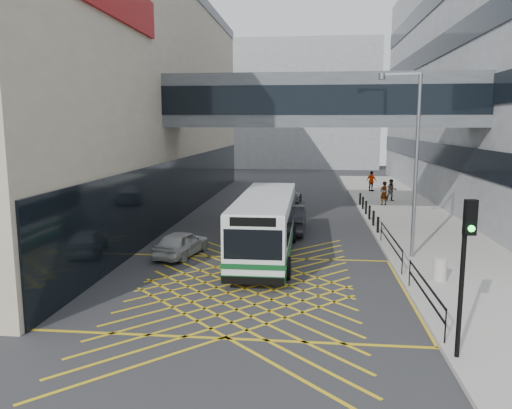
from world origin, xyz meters
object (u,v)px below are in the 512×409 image
(pedestrian_a, at_px, (384,193))
(pedestrian_c, at_px, (371,181))
(car_dark, at_px, (290,219))
(litter_bin, at_px, (440,269))
(traffic_light, at_px, (465,257))
(street_lamp, at_px, (412,154))
(car_white, at_px, (181,243))
(pedestrian_b, at_px, (391,190))
(bus, at_px, (266,224))
(car_silver, at_px, (281,195))

(pedestrian_a, relative_size, pedestrian_c, 0.98)
(car_dark, relative_size, pedestrian_c, 2.78)
(litter_bin, bearing_deg, traffic_light, -99.96)
(car_dark, height_order, street_lamp, street_lamp)
(car_white, xyz_separation_m, pedestrian_b, (12.50, 17.76, 0.40))
(car_white, xyz_separation_m, traffic_light, (9.86, -9.88, 2.25))
(bus, relative_size, traffic_light, 2.50)
(traffic_light, xyz_separation_m, pedestrian_c, (1.79, 33.56, -1.80))
(car_white, relative_size, pedestrian_b, 2.27)
(pedestrian_b, height_order, pedestrian_c, pedestrian_c)
(traffic_light, height_order, pedestrian_b, traffic_light)
(car_silver, height_order, pedestrian_b, pedestrian_b)
(pedestrian_c, bearing_deg, pedestrian_b, 139.66)
(bus, relative_size, pedestrian_c, 5.70)
(traffic_light, height_order, street_lamp, street_lamp)
(pedestrian_c, bearing_deg, litter_bin, 130.20)
(street_lamp, bearing_deg, car_white, -168.17)
(car_dark, height_order, pedestrian_c, pedestrian_c)
(bus, height_order, car_dark, bus)
(car_dark, height_order, pedestrian_a, pedestrian_a)
(car_silver, relative_size, street_lamp, 0.59)
(bus, xyz_separation_m, pedestrian_c, (7.67, 23.32, -0.49))
(pedestrian_c, bearing_deg, street_lamp, 128.70)
(car_dark, bearing_deg, litter_bin, 125.51)
(litter_bin, distance_m, pedestrian_c, 26.85)
(car_dark, bearing_deg, pedestrian_c, -109.40)
(street_lamp, height_order, pedestrian_b, street_lamp)
(car_white, distance_m, pedestrian_c, 26.40)
(bus, relative_size, car_white, 2.67)
(traffic_light, xyz_separation_m, street_lamp, (0.65, 10.34, 1.97))
(bus, relative_size, car_silver, 2.14)
(car_silver, relative_size, litter_bin, 5.46)
(pedestrian_c, bearing_deg, traffic_light, 128.45)
(car_white, bearing_deg, bus, -161.45)
(car_white, relative_size, pedestrian_c, 2.14)
(bus, height_order, pedestrian_a, bus)
(car_silver, bearing_deg, traffic_light, 123.94)
(pedestrian_a, height_order, pedestrian_b, pedestrian_a)
(traffic_light, distance_m, litter_bin, 7.20)
(car_white, distance_m, litter_bin, 11.48)
(car_dark, distance_m, pedestrian_c, 19.04)
(car_silver, bearing_deg, pedestrian_b, -146.30)
(pedestrian_a, height_order, pedestrian_c, pedestrian_c)
(pedestrian_b, bearing_deg, bus, -119.66)
(bus, distance_m, pedestrian_b, 19.38)
(pedestrian_c, bearing_deg, bus, 113.29)
(traffic_light, distance_m, pedestrian_a, 25.56)
(pedestrian_a, xyz_separation_m, pedestrian_b, (0.91, 2.20, -0.03))
(bus, height_order, traffic_light, traffic_light)
(street_lamp, distance_m, pedestrian_b, 17.83)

